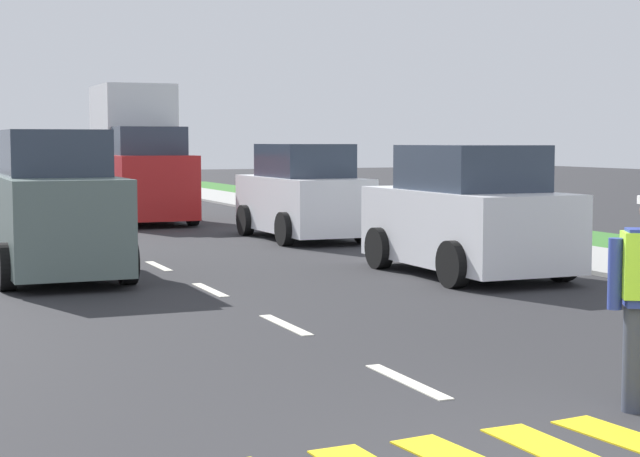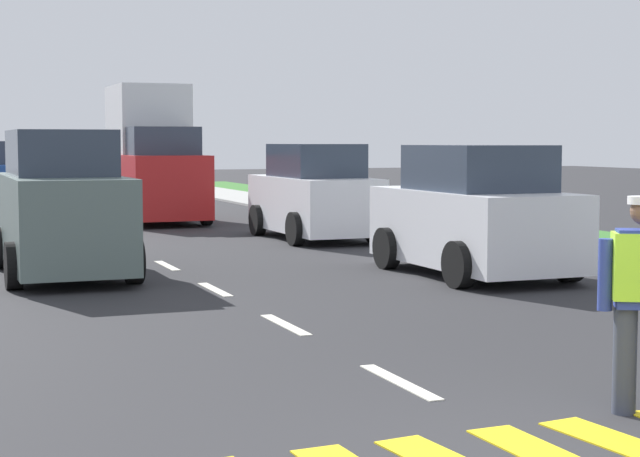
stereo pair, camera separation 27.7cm
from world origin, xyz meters
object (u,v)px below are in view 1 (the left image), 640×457
at_px(car_parked_far, 303,195).
at_px(car_parked_curbside, 467,215).
at_px(delivery_truck, 138,160).
at_px(car_oncoming_lead, 54,209).

relative_size(car_parked_far, car_parked_curbside, 1.03).
distance_m(delivery_truck, car_parked_far, 6.44).
bearing_deg(car_oncoming_lead, car_parked_far, 36.10).
relative_size(delivery_truck, car_parked_far, 1.15).
distance_m(delivery_truck, car_parked_curbside, 12.77).
height_order(car_parked_far, car_parked_curbside, car_parked_far).
bearing_deg(car_parked_far, delivery_truck, 109.81).
xyz_separation_m(delivery_truck, car_parked_far, (2.17, -6.02, -0.67)).
bearing_deg(car_parked_curbside, delivery_truck, 100.65).
height_order(delivery_truck, car_parked_curbside, delivery_truck).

